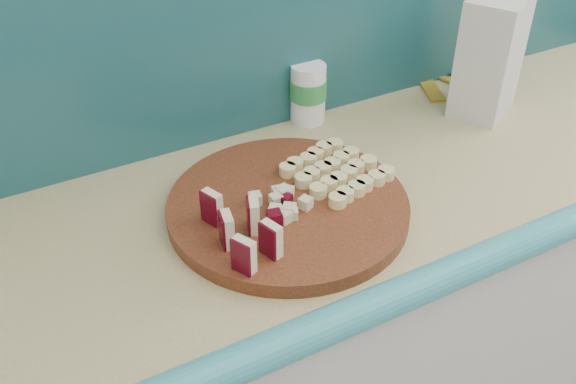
# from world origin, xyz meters

# --- Properties ---
(kitchen_counter) EXTENTS (2.20, 0.63, 0.91)m
(kitchen_counter) POSITION_xyz_m (0.10, 1.50, 0.46)
(kitchen_counter) COLOR silver
(kitchen_counter) RESTS_ON ground
(cutting_board) EXTENTS (0.54, 0.54, 0.03)m
(cutting_board) POSITION_xyz_m (-0.40, 1.47, 0.92)
(cutting_board) COLOR #451F0E
(cutting_board) RESTS_ON kitchen_counter
(apple_wedges) EXTENTS (0.09, 0.18, 0.06)m
(apple_wedges) POSITION_xyz_m (-0.53, 1.41, 0.97)
(apple_wedges) COLOR beige
(apple_wedges) RESTS_ON cutting_board
(apple_chunks) EXTENTS (0.07, 0.07, 0.02)m
(apple_chunks) POSITION_xyz_m (-0.43, 1.47, 0.95)
(apple_chunks) COLOR beige
(apple_chunks) RESTS_ON cutting_board
(banana_slices) EXTENTS (0.20, 0.20, 0.02)m
(banana_slices) POSITION_xyz_m (-0.29, 1.50, 0.95)
(banana_slices) COLOR #E9DB8E
(banana_slices) RESTS_ON cutting_board
(flour_bag) EXTENTS (0.19, 0.18, 0.27)m
(flour_bag) POSITION_xyz_m (0.19, 1.61, 1.05)
(flour_bag) COLOR silver
(flour_bag) RESTS_ON kitchen_counter
(canister) EXTENTS (0.08, 0.08, 0.14)m
(canister) POSITION_xyz_m (-0.20, 1.76, 0.98)
(canister) COLOR white
(canister) RESTS_ON kitchen_counter
(banana_peel) EXTENTS (0.24, 0.20, 0.01)m
(banana_peel) POSITION_xyz_m (0.22, 1.76, 0.91)
(banana_peel) COLOR gold
(banana_peel) RESTS_ON kitchen_counter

